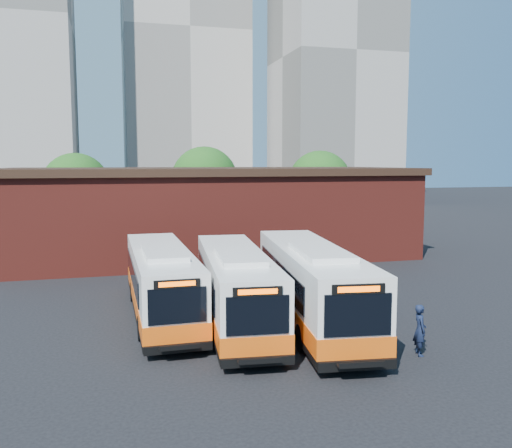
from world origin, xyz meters
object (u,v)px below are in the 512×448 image
object	(u,v)px
bus_west	(161,284)
transit_worker	(420,330)
bus_midwest	(235,289)
bus_mideast	(311,287)

from	to	relation	value
bus_west	transit_worker	bearing A→B (deg)	-41.77
bus_west	transit_worker	size ratio (longest dim) A/B	6.40
bus_midwest	bus_mideast	xyz separation A→B (m)	(3.11, -0.85, 0.09)
bus_west	transit_worker	xyz separation A→B (m)	(8.35, -7.35, -0.53)
bus_midwest	bus_west	bearing A→B (deg)	152.77
bus_west	bus_midwest	bearing A→B (deg)	-33.35
bus_west	bus_mideast	size ratio (longest dim) A/B	0.92
bus_mideast	bus_midwest	bearing A→B (deg)	171.91
transit_worker	bus_mideast	bearing A→B (deg)	40.37
bus_mideast	transit_worker	xyz separation A→B (m)	(2.32, -4.61, -0.64)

